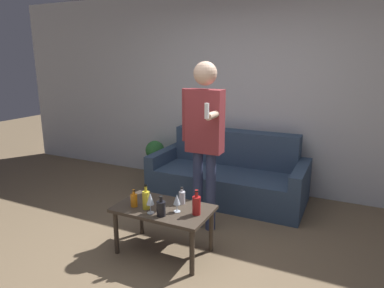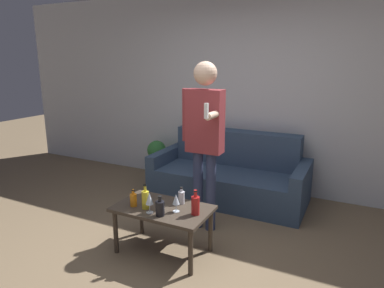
{
  "view_description": "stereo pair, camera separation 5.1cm",
  "coord_description": "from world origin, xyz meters",
  "px_view_note": "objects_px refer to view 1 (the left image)",
  "views": [
    {
      "loc": [
        1.34,
        -2.28,
        1.79
      ],
      "look_at": [
        -0.11,
        0.75,
        0.95
      ],
      "focal_mm": 32.0,
      "sensor_mm": 36.0,
      "label": 1
    },
    {
      "loc": [
        1.39,
        -2.25,
        1.79
      ],
      "look_at": [
        -0.11,
        0.75,
        0.95
      ],
      "focal_mm": 32.0,
      "sensor_mm": 36.0,
      "label": 2
    }
  ],
  "objects_px": {
    "coffee_table": "(164,213)",
    "person_standing_front": "(204,131)",
    "couch": "(229,175)",
    "bottle_orange": "(146,199)"
  },
  "relations": [
    {
      "from": "coffee_table",
      "to": "person_standing_front",
      "type": "relative_size",
      "value": 0.5
    },
    {
      "from": "coffee_table",
      "to": "person_standing_front",
      "type": "bearing_deg",
      "value": 76.85
    },
    {
      "from": "coffee_table",
      "to": "couch",
      "type": "bearing_deg",
      "value": 86.48
    },
    {
      "from": "couch",
      "to": "bottle_orange",
      "type": "relative_size",
      "value": 8.52
    },
    {
      "from": "bottle_orange",
      "to": "person_standing_front",
      "type": "distance_m",
      "value": 0.91
    },
    {
      "from": "coffee_table",
      "to": "bottle_orange",
      "type": "height_order",
      "value": "bottle_orange"
    },
    {
      "from": "couch",
      "to": "person_standing_front",
      "type": "height_order",
      "value": "person_standing_front"
    },
    {
      "from": "bottle_orange",
      "to": "person_standing_front",
      "type": "height_order",
      "value": "person_standing_front"
    },
    {
      "from": "coffee_table",
      "to": "bottle_orange",
      "type": "relative_size",
      "value": 3.84
    },
    {
      "from": "coffee_table",
      "to": "bottle_orange",
      "type": "bearing_deg",
      "value": -143.18
    }
  ]
}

